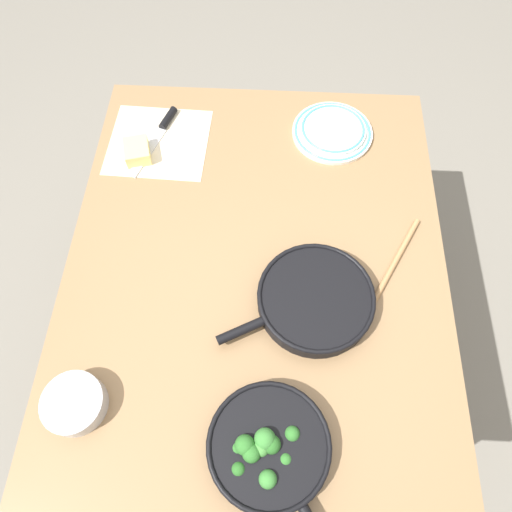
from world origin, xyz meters
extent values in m
plane|color=slate|center=(0.00, 0.00, 0.00)|extent=(14.00, 14.00, 0.00)
cube|color=olive|center=(0.00, 0.00, 0.75)|extent=(1.27, 1.02, 0.03)
cylinder|color=#BCBCC1|center=(-0.58, -0.45, 0.37)|extent=(0.05, 0.05, 0.74)
cylinder|color=#BCBCC1|center=(0.58, -0.45, 0.37)|extent=(0.05, 0.05, 0.74)
cylinder|color=#BCBCC1|center=(-0.58, 0.45, 0.37)|extent=(0.05, 0.05, 0.74)
cylinder|color=#BCBCC1|center=(0.58, 0.45, 0.37)|extent=(0.05, 0.05, 0.74)
cylinder|color=black|center=(0.47, 0.05, 0.79)|extent=(0.27, 0.27, 0.04)
torus|color=black|center=(0.47, 0.05, 0.81)|extent=(0.27, 0.27, 0.01)
cylinder|color=#245B1C|center=(0.49, 0.09, 0.78)|extent=(0.01, 0.01, 0.02)
sphere|color=#2D6B28|center=(0.49, 0.09, 0.80)|extent=(0.03, 0.03, 0.03)
cylinder|color=#245B1C|center=(0.44, 0.10, 0.79)|extent=(0.01, 0.01, 0.02)
sphere|color=#2D6B28|center=(0.44, 0.10, 0.81)|extent=(0.03, 0.03, 0.03)
cylinder|color=#205218|center=(0.47, 0.06, 0.79)|extent=(0.01, 0.01, 0.02)
sphere|color=#286023|center=(0.47, 0.06, 0.81)|extent=(0.04, 0.04, 0.04)
cylinder|color=#245B1C|center=(0.48, -0.01, 0.78)|extent=(0.01, 0.01, 0.02)
sphere|color=#2D6B28|center=(0.48, -0.01, 0.80)|extent=(0.03, 0.03, 0.03)
cylinder|color=#2C6823|center=(0.53, 0.05, 0.79)|extent=(0.01, 0.01, 0.02)
sphere|color=#387A33|center=(0.53, 0.05, 0.81)|extent=(0.04, 0.04, 0.04)
cylinder|color=#357027|center=(0.47, 0.03, 0.79)|extent=(0.01, 0.01, 0.02)
sphere|color=#428438|center=(0.47, 0.03, 0.81)|extent=(0.04, 0.04, 0.04)
cylinder|color=#2C6823|center=(0.46, 0.04, 0.79)|extent=(0.02, 0.02, 0.03)
sphere|color=#387A33|center=(0.46, 0.04, 0.82)|extent=(0.05, 0.05, 0.05)
cylinder|color=#245B1C|center=(0.47, 0.00, 0.79)|extent=(0.02, 0.02, 0.02)
sphere|color=#2D6B28|center=(0.47, 0.00, 0.82)|extent=(0.04, 0.04, 0.04)
cylinder|color=#245B1C|center=(0.49, 0.02, 0.79)|extent=(0.01, 0.01, 0.02)
sphere|color=#2D6B28|center=(0.49, 0.02, 0.81)|extent=(0.04, 0.04, 0.04)
cylinder|color=#205218|center=(0.52, -0.01, 0.79)|extent=(0.01, 0.01, 0.02)
sphere|color=#286023|center=(0.52, -0.01, 0.80)|extent=(0.03, 0.03, 0.03)
cube|color=#AD7F4C|center=(0.50, 0.14, 0.79)|extent=(0.04, 0.05, 0.03)
cube|color=#9E703D|center=(0.48, -0.02, 0.79)|extent=(0.04, 0.03, 0.03)
cube|color=#AD7F4C|center=(0.46, 0.04, 0.79)|extent=(0.04, 0.04, 0.03)
cylinder|color=black|center=(0.12, 0.16, 0.79)|extent=(0.29, 0.29, 0.05)
torus|color=black|center=(0.12, 0.16, 0.81)|extent=(0.30, 0.30, 0.01)
cylinder|color=black|center=(0.21, -0.03, 0.80)|extent=(0.08, 0.12, 0.02)
cylinder|color=#EAD170|center=(0.12, 0.16, 0.79)|extent=(0.24, 0.24, 0.02)
cylinder|color=#A87A4C|center=(0.01, 0.36, 0.77)|extent=(0.31, 0.18, 0.02)
ellipsoid|color=#A87A4C|center=(0.18, 0.27, 0.78)|extent=(0.08, 0.07, 0.02)
cube|color=beige|center=(-0.39, -0.32, 0.77)|extent=(0.29, 0.31, 0.00)
cube|color=silver|center=(-0.35, -0.35, 0.77)|extent=(0.20, 0.09, 0.01)
cylinder|color=black|center=(-0.48, -0.31, 0.78)|extent=(0.09, 0.05, 0.02)
cube|color=#EFD67A|center=(-0.34, -0.38, 0.79)|extent=(0.11, 0.09, 0.05)
cylinder|color=silver|center=(-0.46, 0.22, 0.77)|extent=(0.25, 0.25, 0.01)
torus|color=#4C9EB7|center=(-0.46, 0.22, 0.78)|extent=(0.24, 0.24, 0.01)
cylinder|color=silver|center=(-0.46, 0.22, 0.78)|extent=(0.21, 0.21, 0.01)
torus|color=#4C9EB7|center=(-0.46, 0.22, 0.79)|extent=(0.20, 0.20, 0.01)
cylinder|color=#B7B7BC|center=(0.40, -0.39, 0.79)|extent=(0.14, 0.14, 0.05)
camera|label=1|loc=(0.56, 0.03, 1.87)|focal=32.00mm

